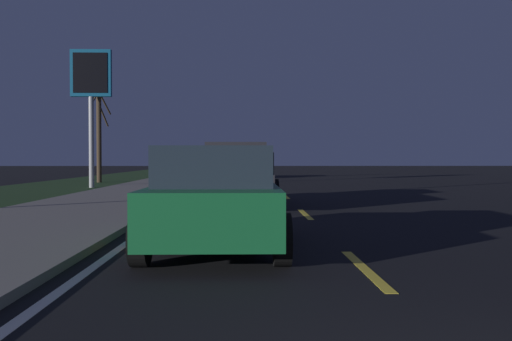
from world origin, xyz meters
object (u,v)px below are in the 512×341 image
at_px(pickup_truck, 236,172).
at_px(traffic_cone_near, 143,230).
at_px(sedan_green, 217,197).
at_px(bare_tree_far, 99,133).
at_px(gas_price_sign, 91,85).
at_px(sedan_silver, 240,167).

xyz_separation_m(pickup_truck, traffic_cone_near, (-7.52, 1.30, -0.70)).
bearing_deg(pickup_truck, sedan_green, 178.71).
relative_size(bare_tree_far, traffic_cone_near, 9.34).
height_order(pickup_truck, gas_price_sign, gas_price_sign).
xyz_separation_m(sedan_silver, bare_tree_far, (-7.45, 8.09, 2.09)).
xyz_separation_m(pickup_truck, sedan_green, (-7.49, 0.17, -0.20)).
xyz_separation_m(gas_price_sign, traffic_cone_near, (-16.89, -5.65, -4.57)).
relative_size(sedan_silver, traffic_cone_near, 7.60).
relative_size(sedan_green, traffic_cone_near, 7.60).
bearing_deg(pickup_truck, bare_tree_far, 28.44).
distance_m(sedan_green, gas_price_sign, 18.62).
height_order(sedan_silver, gas_price_sign, gas_price_sign).
height_order(sedan_silver, bare_tree_far, bare_tree_far).
bearing_deg(sedan_silver, sedan_green, 179.76).
height_order(sedan_green, gas_price_sign, gas_price_sign).
relative_size(pickup_truck, sedan_green, 1.23).
relative_size(sedan_silver, gas_price_sign, 0.68).
relative_size(sedan_silver, bare_tree_far, 0.81).
bearing_deg(pickup_truck, traffic_cone_near, 170.18).
relative_size(pickup_truck, bare_tree_far, 1.00).
distance_m(sedan_silver, bare_tree_far, 11.19).
relative_size(pickup_truck, sedan_silver, 1.23).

